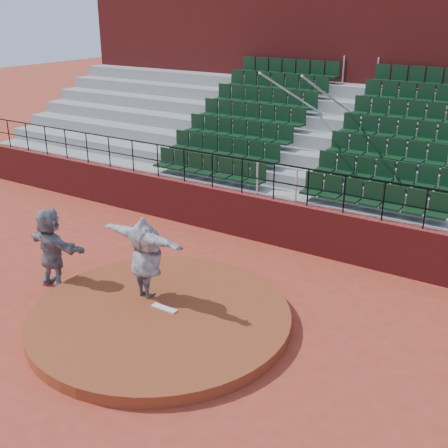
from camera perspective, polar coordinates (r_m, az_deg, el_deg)
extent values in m
plane|color=#B03D27|center=(12.11, -6.48, -9.88)|extent=(90.00, 90.00, 0.00)
cylinder|color=brown|center=(12.04, -6.50, -9.37)|extent=(5.50, 5.50, 0.25)
cube|color=white|center=(12.07, -6.08, -8.50)|extent=(0.60, 0.15, 0.03)
cube|color=maroon|center=(15.59, 4.95, 0.29)|extent=(24.00, 0.30, 1.30)
cylinder|color=black|center=(15.07, 5.15, 6.14)|extent=(24.00, 0.05, 0.05)
cylinder|color=black|center=(15.21, 5.09, 4.33)|extent=(24.00, 0.04, 0.04)
cylinder|color=black|center=(22.33, -21.03, 8.57)|extent=(0.04, 0.04, 1.00)
cylinder|color=black|center=(21.55, -19.40, 8.35)|extent=(0.04, 0.04, 1.00)
cylinder|color=black|center=(20.79, -17.65, 8.10)|extent=(0.04, 0.04, 1.00)
cylinder|color=black|center=(20.05, -15.77, 7.83)|extent=(0.04, 0.04, 1.00)
cylinder|color=black|center=(19.33, -13.75, 7.53)|extent=(0.04, 0.04, 1.00)
cylinder|color=black|center=(18.63, -11.58, 7.20)|extent=(0.04, 0.04, 1.00)
cylinder|color=black|center=(17.97, -9.25, 6.83)|extent=(0.04, 0.04, 1.00)
cylinder|color=black|center=(17.34, -6.75, 6.42)|extent=(0.04, 0.04, 1.00)
cylinder|color=black|center=(16.74, -4.07, 5.97)|extent=(0.04, 0.04, 1.00)
cylinder|color=black|center=(16.19, -1.21, 5.47)|extent=(0.04, 0.04, 1.00)
cylinder|color=black|center=(15.68, 1.84, 4.92)|extent=(0.04, 0.04, 1.00)
cylinder|color=black|center=(15.21, 5.09, 4.33)|extent=(0.04, 0.04, 1.00)
cylinder|color=black|center=(14.80, 8.52, 3.68)|extent=(0.04, 0.04, 1.00)
cylinder|color=black|center=(14.45, 12.13, 2.98)|extent=(0.04, 0.04, 1.00)
cylinder|color=black|center=(14.16, 15.89, 2.24)|extent=(0.04, 0.04, 1.00)
cylinder|color=black|center=(13.93, 19.79, 1.46)|extent=(0.04, 0.04, 1.00)
cube|color=#9A9A94|center=(16.07, 5.91, 0.91)|extent=(24.00, 0.85, 1.30)
cube|color=black|center=(16.97, -1.59, 5.74)|extent=(3.85, 0.48, 0.72)
cube|color=black|center=(14.86, 14.78, 2.69)|extent=(3.85, 0.48, 0.72)
cube|color=#9A9A94|center=(16.72, 7.26, 2.42)|extent=(24.00, 0.85, 1.70)
cube|color=black|center=(17.56, -0.03, 7.64)|extent=(3.85, 0.48, 0.72)
cube|color=black|center=(15.53, 15.93, 4.93)|extent=(3.85, 0.48, 0.72)
cube|color=#9A9A94|center=(17.40, 8.51, 3.81)|extent=(24.00, 0.85, 2.10)
cube|color=black|center=(18.17, 1.43, 9.41)|extent=(3.85, 0.48, 0.72)
cube|color=black|center=(16.22, 16.99, 6.98)|extent=(3.85, 0.48, 0.72)
cube|color=#9A9A94|center=(18.09, 9.67, 5.09)|extent=(24.00, 0.85, 2.50)
cube|color=black|center=(18.81, 2.81, 11.05)|extent=(3.85, 0.48, 0.72)
cube|color=black|center=(16.93, 17.97, 8.85)|extent=(3.85, 0.48, 0.72)
cube|color=#9A9A94|center=(18.79, 10.75, 6.28)|extent=(24.00, 0.85, 2.90)
cube|color=black|center=(19.47, 4.11, 12.58)|extent=(3.85, 0.48, 0.72)
cube|color=black|center=(17.66, 18.88, 10.57)|extent=(3.85, 0.48, 0.72)
cube|color=#9A9A94|center=(19.51, 11.76, 7.37)|extent=(24.00, 0.85, 3.30)
cube|color=black|center=(20.16, 5.34, 14.00)|extent=(3.85, 0.48, 0.72)
cube|color=black|center=(18.42, 19.72, 12.15)|extent=(3.85, 0.48, 0.72)
cube|color=#9A9A94|center=(20.24, 12.69, 8.39)|extent=(24.00, 0.85, 3.70)
cube|color=black|center=(20.87, 6.50, 15.32)|extent=(3.85, 0.48, 0.72)
cube|color=black|center=(19.19, 20.51, 13.60)|extent=(3.85, 0.48, 0.72)
cylinder|color=silver|center=(17.85, 8.31, 12.04)|extent=(0.06, 5.97, 2.46)
cylinder|color=silver|center=(17.39, 11.97, 11.56)|extent=(0.06, 5.97, 2.46)
cube|color=maroon|center=(21.75, 14.91, 13.65)|extent=(24.00, 3.00, 7.10)
imported|color=black|center=(12.24, -7.97, -3.33)|extent=(2.32, 0.78, 1.86)
imported|color=black|center=(13.65, -17.12, -2.35)|extent=(1.84, 0.68, 1.95)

